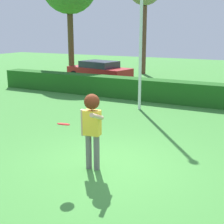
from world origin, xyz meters
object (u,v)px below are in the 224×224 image
person (92,122)px  frisbee (64,124)px  lamppost (141,27)px  parked_car_red (99,70)px

person → frisbee: person is taller
person → frisbee: 0.76m
frisbee → lamppost: (-0.93, 6.60, 2.02)m
person → lamppost: size_ratio=0.30×
frisbee → person: bearing=68.0°
person → parked_car_red: bearing=118.4°
frisbee → lamppost: 6.97m
person → lamppost: lamppost is taller
parked_car_red → person: bearing=-61.6°
person → lamppost: (-1.22, 5.90, 2.11)m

